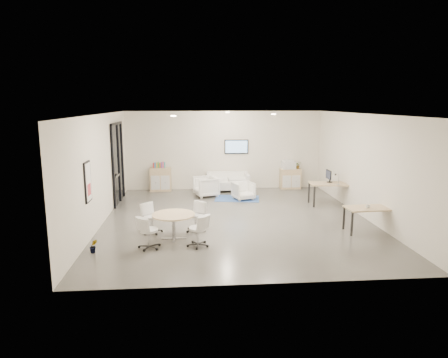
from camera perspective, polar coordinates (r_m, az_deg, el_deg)
room_shell at (r=11.99m, az=1.77°, el=1.61°), size 9.60×10.60×4.80m
glass_door at (r=14.65m, az=-14.94°, el=2.54°), size 0.09×1.90×2.85m
artwork at (r=10.69m, az=-18.88°, el=-0.41°), size 0.05×0.54×1.04m
wall_tv at (r=16.43m, az=1.78°, el=4.63°), size 0.98×0.06×0.58m
ceiling_spots at (r=12.65m, az=0.48°, el=9.28°), size 3.14×4.14×0.03m
sideboard_left at (r=16.36m, az=-9.04°, el=-0.05°), size 0.84×0.44×0.95m
sideboard_right at (r=16.83m, az=9.44°, el=0.05°), size 0.84×0.41×0.84m
books at (r=16.27m, az=-9.25°, el=1.98°), size 0.49×0.14×0.22m
printer at (r=16.72m, az=9.20°, el=2.05°), size 0.56×0.49×0.37m
loveseat at (r=16.21m, az=0.55°, el=-0.47°), size 1.71×0.89×0.64m
blue_rug at (r=14.93m, az=1.91°, el=-2.80°), size 1.78×1.33×0.01m
armchair_left at (r=15.23m, az=-2.58°, el=-0.94°), size 0.96×1.00×0.84m
armchair_right at (r=14.74m, az=2.80°, el=-1.57°), size 0.86×0.83×0.72m
desk_rear at (r=14.43m, az=15.03°, el=-0.88°), size 1.53×0.87×0.76m
desk_front at (r=11.70m, az=20.19°, el=-4.16°), size 1.38×0.76×0.70m
monitor at (r=14.50m, az=14.74°, el=0.45°), size 0.20×0.50×0.44m
round_table at (r=10.50m, az=-7.22°, el=-5.43°), size 1.12×1.12×0.68m
meeting_chairs at (r=10.55m, az=-7.20°, el=-6.40°), size 2.05×2.05×0.82m
plant_cabinet at (r=16.80m, az=10.49°, el=1.85°), size 0.27×0.30×0.23m
plant_floor at (r=10.14m, az=-18.13°, el=-9.59°), size 0.29×0.38×0.15m
cup at (r=11.55m, az=19.88°, el=-3.67°), size 0.13×0.11×0.11m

